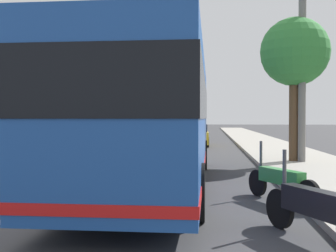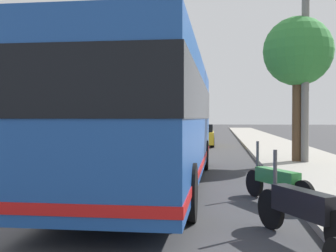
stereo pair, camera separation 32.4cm
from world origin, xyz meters
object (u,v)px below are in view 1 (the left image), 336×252
object	(u,v)px
motorcycle_angled	(313,208)
car_behind_bus	(147,129)
car_oncoming	(194,135)
roadside_tree_mid_block	(295,54)
motorcycle_mid_row	(281,181)
utility_pole	(302,66)
coach_bus	(155,115)

from	to	relation	value
motorcycle_angled	car_behind_bus	size ratio (longest dim) A/B	0.49
car_oncoming	roadside_tree_mid_block	size ratio (longest dim) A/B	0.77
motorcycle_angled	motorcycle_mid_row	size ratio (longest dim) A/B	0.99
car_oncoming	utility_pole	distance (m)	11.68
roadside_tree_mid_block	car_oncoming	bearing A→B (deg)	22.35
coach_bus	roadside_tree_mid_block	world-z (taller)	roadside_tree_mid_block
motorcycle_angled	utility_pole	distance (m)	10.47
motorcycle_angled	car_behind_bus	distance (m)	35.10
roadside_tree_mid_block	utility_pole	xyz separation A→B (m)	(-0.28, -0.22, -0.49)
coach_bus	car_behind_bus	world-z (taller)	coach_bus
roadside_tree_mid_block	utility_pole	size ratio (longest dim) A/B	0.75
motorcycle_mid_row	car_behind_bus	xyz separation A→B (m)	(31.53, 7.61, 0.21)
motorcycle_angled	coach_bus	bearing A→B (deg)	5.38
car_oncoming	motorcycle_mid_row	bearing A→B (deg)	-173.33
coach_bus	car_behind_bus	distance (m)	30.13
car_oncoming	roadside_tree_mid_block	world-z (taller)	roadside_tree_mid_block
car_behind_bus	roadside_tree_mid_block	size ratio (longest dim) A/B	0.73
motorcycle_angled	utility_pole	world-z (taller)	utility_pole
motorcycle_mid_row	car_behind_bus	bearing A→B (deg)	-14.80
motorcycle_mid_row	car_oncoming	distance (m)	17.61
car_oncoming	roadside_tree_mid_block	bearing A→B (deg)	-158.93
utility_pole	car_behind_bus	bearing A→B (deg)	21.30
utility_pole	car_oncoming	bearing A→B (deg)	22.81
car_behind_bus	utility_pole	distance (m)	26.46
motorcycle_mid_row	car_oncoming	world-z (taller)	car_oncoming
car_behind_bus	car_oncoming	distance (m)	15.02
car_oncoming	roadside_tree_mid_block	distance (m)	11.49
motorcycle_angled	utility_pole	size ratio (longest dim) A/B	0.27
motorcycle_angled	roadside_tree_mid_block	xyz separation A→B (m)	(10.05, -1.73, 3.71)
roadside_tree_mid_block	utility_pole	distance (m)	0.61
coach_bus	motorcycle_mid_row	xyz separation A→B (m)	(-1.80, -2.87, -1.37)
coach_bus	roadside_tree_mid_block	size ratio (longest dim) A/B	2.00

